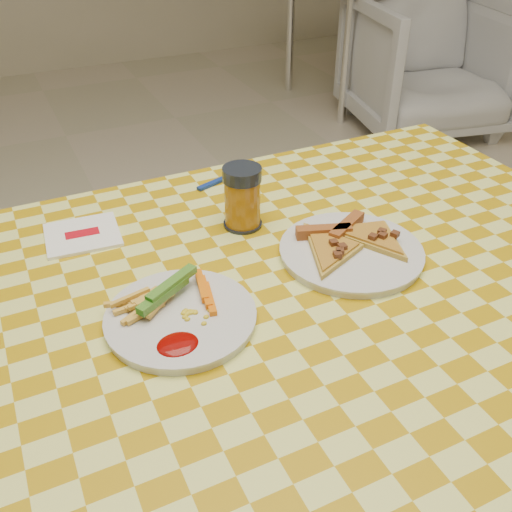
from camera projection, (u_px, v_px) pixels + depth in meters
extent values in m
cylinder|color=silver|center=(395.00, 281.00, 1.57)|extent=(0.06, 0.06, 0.71)
cube|color=brown|center=(282.00, 297.00, 0.91)|extent=(1.20, 0.80, 0.04)
cylinder|color=silver|center=(346.00, 63.00, 3.28)|extent=(0.06, 0.06, 0.71)
cylinder|color=silver|center=(464.00, 46.00, 3.59)|extent=(0.06, 0.06, 0.71)
cylinder|color=silver|center=(290.00, 37.00, 3.79)|extent=(0.06, 0.06, 0.71)
cylinder|color=silver|center=(398.00, 24.00, 4.10)|extent=(0.06, 0.06, 0.71)
cylinder|color=silver|center=(181.00, 319.00, 0.82)|extent=(0.27, 0.27, 0.01)
cylinder|color=silver|center=(351.00, 253.00, 0.96)|extent=(0.31, 0.31, 0.01)
cube|color=#11560D|center=(168.00, 289.00, 0.82)|extent=(0.10, 0.08, 0.02)
cube|color=orange|center=(205.00, 292.00, 0.85)|extent=(0.06, 0.08, 0.02)
ellipsoid|color=#7A0502|center=(178.00, 345.00, 0.76)|extent=(0.06, 0.05, 0.01)
cube|color=#9C4A23|center=(324.00, 232.00, 0.98)|extent=(0.10, 0.05, 0.02)
cube|color=#9C4A23|center=(347.00, 227.00, 0.99)|extent=(0.09, 0.06, 0.02)
cylinder|color=black|center=(243.00, 224.00, 1.04)|extent=(0.07, 0.07, 0.01)
cylinder|color=#995D10|center=(242.00, 203.00, 1.02)|extent=(0.06, 0.06, 0.09)
cylinder|color=black|center=(242.00, 174.00, 0.98)|extent=(0.07, 0.07, 0.02)
cube|color=white|center=(83.00, 235.00, 1.01)|extent=(0.14, 0.13, 0.01)
cube|color=red|center=(82.00, 233.00, 1.01)|extent=(0.06, 0.03, 0.00)
cube|color=navy|center=(217.00, 181.00, 1.18)|extent=(0.10, 0.04, 0.01)
cube|color=silver|center=(242.00, 170.00, 1.22)|extent=(0.05, 0.03, 0.00)
imported|color=brown|center=(429.00, 59.00, 3.17)|extent=(0.93, 0.89, 0.82)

